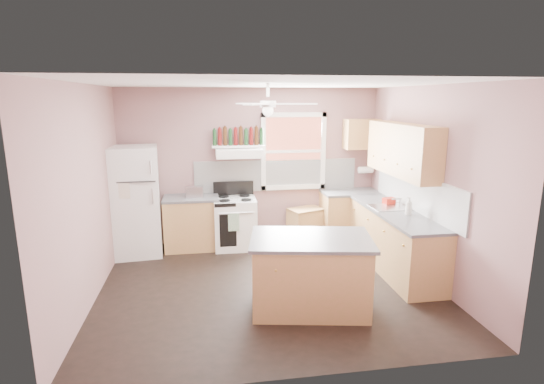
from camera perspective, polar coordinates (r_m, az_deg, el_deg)
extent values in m
plane|color=black|center=(5.98, -0.50, -12.44)|extent=(4.50, 4.50, 0.00)
plane|color=white|center=(5.43, -0.56, 14.39)|extent=(4.50, 4.50, 0.00)
cube|color=#86605F|center=(7.52, -2.83, 3.53)|extent=(4.50, 0.05, 2.70)
cube|color=#86605F|center=(6.29, 20.41, 0.98)|extent=(0.05, 4.00, 2.70)
cube|color=#86605F|center=(5.68, -23.85, -0.48)|extent=(0.05, 4.00, 2.70)
cube|color=white|center=(7.57, 0.60, 2.27)|extent=(2.90, 0.03, 0.55)
cube|color=white|center=(6.57, 18.72, 0.00)|extent=(0.03, 2.60, 0.55)
cube|color=brown|center=(7.56, 2.86, 5.49)|extent=(1.00, 0.02, 1.20)
cube|color=white|center=(7.54, 2.91, 5.47)|extent=(1.16, 0.07, 1.36)
cube|color=white|center=(7.20, -17.87, -1.20)|extent=(0.82, 0.80, 1.78)
cube|color=#A58144|center=(7.37, -10.71, -4.20)|extent=(0.90, 0.60, 0.86)
cube|color=#4A4A4D|center=(7.26, -10.86, -0.80)|extent=(0.92, 0.62, 0.04)
cube|color=silver|center=(7.19, -10.41, 0.00)|extent=(0.29, 0.18, 0.18)
cube|color=white|center=(7.31, -4.96, -4.18)|extent=(0.71, 0.65, 0.86)
cube|color=white|center=(7.19, -4.44, 5.27)|extent=(0.78, 0.50, 0.14)
cube|color=white|center=(7.30, -4.54, 6.16)|extent=(0.90, 0.26, 0.03)
cube|color=#A58144|center=(7.66, 4.59, -4.41)|extent=(0.70, 0.58, 0.60)
cube|color=#A58144|center=(7.80, 10.42, -3.27)|extent=(1.00, 0.60, 0.86)
cube|color=#A58144|center=(6.64, 16.08, -6.38)|extent=(0.60, 2.20, 0.86)
cube|color=#4A4A4D|center=(7.69, 10.55, -0.04)|extent=(1.02, 0.62, 0.04)
cube|color=#4A4A4D|center=(6.50, 16.24, -2.63)|extent=(0.62, 2.22, 0.04)
cube|color=silver|center=(6.68, 15.52, -2.07)|extent=(0.55, 0.45, 0.03)
cylinder|color=silver|center=(6.72, 16.80, -1.38)|extent=(0.03, 0.03, 0.14)
cube|color=#A58144|center=(6.58, 17.09, 5.48)|extent=(0.33, 1.80, 0.76)
cube|color=#A58144|center=(7.73, 11.94, 7.63)|extent=(0.60, 0.33, 0.52)
cylinder|color=white|center=(7.88, 12.47, 2.92)|extent=(0.26, 0.12, 0.12)
cube|color=#A58144|center=(5.26, 5.19, -11.00)|extent=(1.49, 1.09, 0.86)
cube|color=#4A4A4D|center=(5.09, 5.29, -6.36)|extent=(1.58, 1.18, 0.04)
cylinder|color=white|center=(5.42, -0.55, 11.74)|extent=(0.20, 0.20, 0.08)
imported|color=silver|center=(6.30, 17.91, -1.82)|extent=(0.11, 0.11, 0.26)
cube|color=#AF1C0F|center=(6.88, 15.45, -1.16)|extent=(0.21, 0.17, 0.10)
cylinder|color=#143819|center=(7.26, -7.73, 7.25)|extent=(0.06, 0.06, 0.27)
cylinder|color=#590F0F|center=(7.27, -7.02, 7.35)|extent=(0.06, 0.06, 0.29)
cylinder|color=#3F230F|center=(7.27, -6.32, 7.45)|extent=(0.06, 0.06, 0.31)
cylinder|color=#143819|center=(7.28, -5.61, 7.31)|extent=(0.06, 0.06, 0.27)
cylinder|color=#590F0F|center=(7.28, -4.91, 7.41)|extent=(0.06, 0.06, 0.29)
cylinder|color=#3F230F|center=(7.29, -4.21, 7.50)|extent=(0.06, 0.06, 0.31)
cylinder|color=#143819|center=(7.30, -3.50, 7.36)|extent=(0.06, 0.06, 0.27)
cylinder|color=#590F0F|center=(7.30, -2.81, 7.45)|extent=(0.06, 0.06, 0.29)
cylinder|color=#3F230F|center=(7.31, -2.11, 7.55)|extent=(0.06, 0.06, 0.31)
cylinder|color=#143819|center=(7.33, -1.41, 7.40)|extent=(0.06, 0.06, 0.27)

